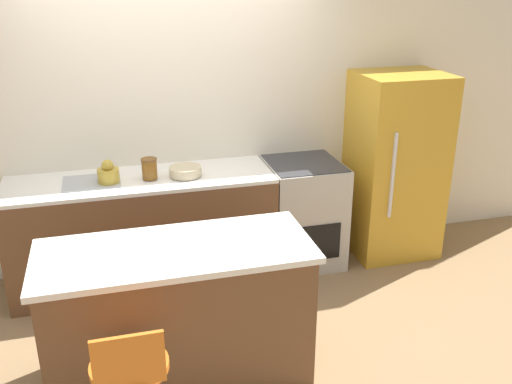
% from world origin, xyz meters
% --- Properties ---
extents(ground_plane, '(14.00, 14.00, 0.00)m').
position_xyz_m(ground_plane, '(0.00, 0.00, 0.00)').
color(ground_plane, '#8E704C').
extents(wall_back, '(8.00, 0.06, 2.60)m').
position_xyz_m(wall_back, '(0.00, 0.70, 1.30)').
color(wall_back, silver).
rests_on(wall_back, ground_plane).
extents(back_counter, '(2.13, 0.65, 0.93)m').
position_xyz_m(back_counter, '(-0.32, 0.35, 0.46)').
color(back_counter, brown).
rests_on(back_counter, ground_plane).
extents(kitchen_island, '(1.67, 0.70, 0.93)m').
position_xyz_m(kitchen_island, '(-0.21, -0.94, 0.47)').
color(kitchen_island, brown).
rests_on(kitchen_island, ground_plane).
extents(oven_range, '(0.64, 0.67, 0.93)m').
position_xyz_m(oven_range, '(1.08, 0.35, 0.47)').
color(oven_range, '#B7B2A8').
rests_on(oven_range, ground_plane).
extents(refrigerator, '(0.75, 0.69, 1.66)m').
position_xyz_m(refrigerator, '(1.94, 0.34, 0.83)').
color(refrigerator, gold).
rests_on(refrigerator, ground_plane).
extents(kettle, '(0.17, 0.17, 0.18)m').
position_xyz_m(kettle, '(-0.56, 0.30, 1.01)').
color(kettle, '#B29333').
rests_on(kettle, back_counter).
extents(mixing_bowl, '(0.26, 0.26, 0.07)m').
position_xyz_m(mixing_bowl, '(0.04, 0.30, 0.97)').
color(mixing_bowl, '#C1B28E').
rests_on(mixing_bowl, back_counter).
extents(canister_jar, '(0.13, 0.13, 0.17)m').
position_xyz_m(canister_jar, '(-0.24, 0.30, 1.02)').
color(canister_jar, brown).
rests_on(canister_jar, back_counter).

